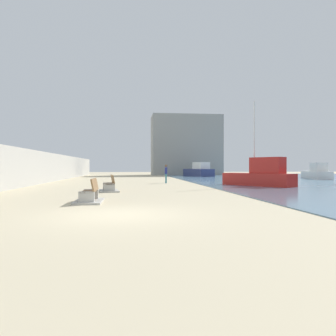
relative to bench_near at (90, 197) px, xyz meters
The scene contains 9 objects.
ground_plane 14.44m from the bench_near, 85.04° to the left, with size 120.00×120.00×0.00m, color #C6B793.
seawall 15.72m from the bench_near, 113.49° to the left, with size 0.80×64.00×2.77m, color #ADAAA3.
bench_near is the anchor object (origin of this frame).
bench_far 5.78m from the bench_near, 85.91° to the left, with size 1.36×2.22×0.98m.
person_walking 15.46m from the bench_near, 72.01° to the left, with size 0.22×0.53×1.65m.
boat_mid_bay 14.71m from the bench_near, 40.02° to the left, with size 4.26×5.52×6.39m.
boat_far_left 35.57m from the bench_near, 70.68° to the left, with size 3.66×6.63×2.09m.
boat_outer 32.67m from the bench_near, 43.50° to the left, with size 3.61×7.45×1.88m.
harbor_building 44.14m from the bench_near, 75.05° to the left, with size 12.00×6.00×10.36m, color gray.
Camera 1 is at (0.44, -9.84, 1.47)m, focal length 34.30 mm.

